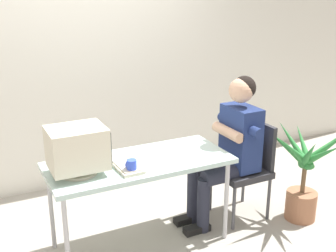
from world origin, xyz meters
The scene contains 9 objects.
ground_plane centered at (0.00, 0.00, 0.00)m, with size 12.00×12.00×0.00m, color #9E998E.
wall_back centered at (0.30, 1.40, 1.50)m, with size 8.00×0.10×3.00m, color silver.
desk centered at (0.00, 0.00, 0.69)m, with size 1.45×0.63×0.74m.
crt_monitor centered at (-0.49, -0.03, 0.94)m, with size 0.42×0.33×0.35m.
keyboard centered at (-0.15, -0.02, 0.76)m, with size 0.18×0.47×0.03m.
office_chair centered at (1.06, 0.01, 0.50)m, with size 0.44×0.44×0.89m.
person_seated centered at (0.87, 0.01, 0.73)m, with size 0.71×0.57×1.33m.
potted_plant centered at (1.47, -0.30, 0.44)m, with size 0.80×0.77×0.93m.
desk_mug centered at (-0.14, -0.19, 0.80)m, with size 0.07×0.09×0.10m.
Camera 1 is at (-1.18, -2.87, 2.05)m, focal length 45.46 mm.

